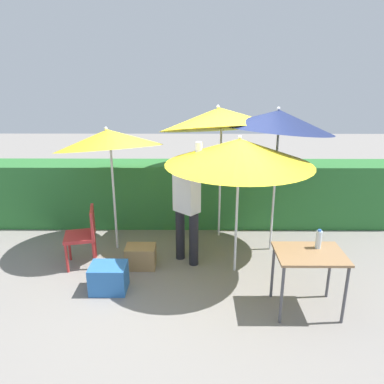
{
  "coord_description": "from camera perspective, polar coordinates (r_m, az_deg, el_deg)",
  "views": [
    {
      "loc": [
        0.03,
        -4.85,
        2.82
      ],
      "look_at": [
        0.0,
        0.3,
        1.1
      ],
      "focal_mm": 34.73,
      "sensor_mm": 36.0,
      "label": 1
    }
  ],
  "objects": [
    {
      "name": "folding_table",
      "position": [
        4.65,
        17.58,
        -9.93
      ],
      "size": [
        0.8,
        0.6,
        0.77
      ],
      "color": "#4C4C51",
      "rests_on": "ground_plane"
    },
    {
      "name": "umbrella_orange",
      "position": [
        4.97,
        7.26,
        6.15
      ],
      "size": [
        1.99,
        1.99,
        1.99
      ],
      "color": "silver",
      "rests_on": "ground_plane"
    },
    {
      "name": "cooler_box",
      "position": [
        5.16,
        -12.67,
        -12.73
      ],
      "size": [
        0.48,
        0.37,
        0.37
      ],
      "primitive_type": "cube",
      "color": "#2D6BB7",
      "rests_on": "ground_plane"
    },
    {
      "name": "ground_plane",
      "position": [
        5.61,
        -0.02,
        -11.71
      ],
      "size": [
        24.0,
        24.0,
        0.0
      ],
      "primitive_type": "plane",
      "color": "gray"
    },
    {
      "name": "chair_plastic",
      "position": [
        5.73,
        -16.17,
        -6.08
      ],
      "size": [
        0.53,
        0.53,
        0.89
      ],
      "color": "#B72D2D",
      "rests_on": "ground_plane"
    },
    {
      "name": "crate_cardboard",
      "position": [
        5.64,
        -7.88,
        -9.8
      ],
      "size": [
        0.44,
        0.31,
        0.33
      ],
      "primitive_type": "cube",
      "color": "#9E7A4C",
      "rests_on": "ground_plane"
    },
    {
      "name": "person_vendor",
      "position": [
        5.43,
        -0.82,
        -1.86
      ],
      "size": [
        0.47,
        0.44,
        1.88
      ],
      "color": "black",
      "rests_on": "ground_plane"
    },
    {
      "name": "umbrella_rainbow",
      "position": [
        5.69,
        13.14,
        10.7
      ],
      "size": [
        1.68,
        1.66,
        2.36
      ],
      "color": "silver",
      "rests_on": "ground_plane"
    },
    {
      "name": "hedge_row",
      "position": [
        6.96,
        0.07,
        -0.25
      ],
      "size": [
        8.0,
        0.7,
        1.18
      ],
      "primitive_type": "cube",
      "color": "#2D7033",
      "rests_on": "ground_plane"
    },
    {
      "name": "bottle_water",
      "position": [
        4.71,
        18.87,
        -6.88
      ],
      "size": [
        0.07,
        0.07,
        0.24
      ],
      "color": "silver",
      "rests_on": "folding_table"
    },
    {
      "name": "umbrella_navy",
      "position": [
        5.75,
        -12.74,
        7.92
      ],
      "size": [
        1.67,
        1.65,
        2.15
      ],
      "color": "silver",
      "rests_on": "ground_plane"
    },
    {
      "name": "umbrella_yellow",
      "position": [
        6.08,
        4.26,
        11.2
      ],
      "size": [
        1.99,
        1.99,
        2.46
      ],
      "color": "silver",
      "rests_on": "ground_plane"
    }
  ]
}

